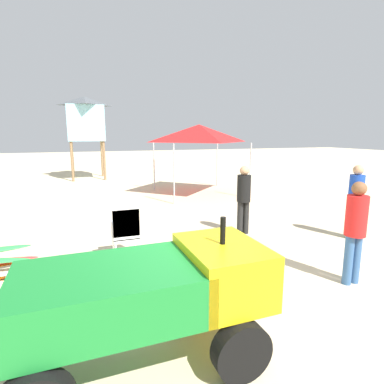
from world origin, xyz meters
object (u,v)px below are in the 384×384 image
at_px(popup_canopy, 199,133).
at_px(lifeguard_tower, 85,119).
at_px(stacked_plastic_chairs, 126,227).
at_px(utility_cart, 151,292).
at_px(lifeguard_near_left, 355,226).
at_px(lifeguard_near_right, 356,197).
at_px(lifeguard_near_center, 244,196).

relative_size(popup_canopy, lifeguard_tower, 0.70).
xyz_separation_m(stacked_plastic_chairs, popup_canopy, (3.73, 5.81, 1.74)).
distance_m(utility_cart, lifeguard_near_left, 3.46).
xyz_separation_m(utility_cart, lifeguard_tower, (-0.14, 14.59, 2.35)).
distance_m(lifeguard_near_right, popup_canopy, 6.60).
xyz_separation_m(lifeguard_near_center, lifeguard_near_right, (2.22, -1.15, 0.04)).
height_order(stacked_plastic_chairs, lifeguard_near_left, lifeguard_near_left).
bearing_deg(lifeguard_near_left, stacked_plastic_chairs, 146.26).
relative_size(lifeguard_near_left, lifeguard_near_center, 1.01).
height_order(utility_cart, lifeguard_near_right, lifeguard_near_right).
relative_size(lifeguard_near_right, lifeguard_tower, 0.40).
distance_m(lifeguard_near_left, lifeguard_near_right, 2.48).
height_order(stacked_plastic_chairs, popup_canopy, popup_canopy).
bearing_deg(lifeguard_near_center, lifeguard_near_right, -27.48).
height_order(lifeguard_near_right, lifeguard_tower, lifeguard_tower).
relative_size(utility_cart, lifeguard_near_center, 1.57).
xyz_separation_m(utility_cart, lifeguard_near_center, (3.01, 3.47, 0.15)).
distance_m(stacked_plastic_chairs, lifeguard_near_center, 2.96).
relative_size(lifeguard_near_center, popup_canopy, 0.55).
height_order(stacked_plastic_chairs, lifeguard_tower, lifeguard_tower).
xyz_separation_m(lifeguard_near_left, popup_canopy, (0.47, 7.98, 1.44)).
bearing_deg(lifeguard_near_right, lifeguard_near_center, 152.52).
bearing_deg(lifeguard_near_left, popup_canopy, 86.64).
height_order(utility_cart, popup_canopy, popup_canopy).
bearing_deg(stacked_plastic_chairs, popup_canopy, 57.32).
distance_m(lifeguard_near_left, lifeguard_near_center, 2.86).
relative_size(utility_cart, stacked_plastic_chairs, 2.31).
height_order(utility_cart, stacked_plastic_chairs, utility_cart).
distance_m(lifeguard_near_left, popup_canopy, 8.12).
bearing_deg(lifeguard_near_center, utility_cart, -130.95).
height_order(lifeguard_near_left, lifeguard_near_center, lifeguard_near_left).
bearing_deg(popup_canopy, lifeguard_tower, 123.85).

